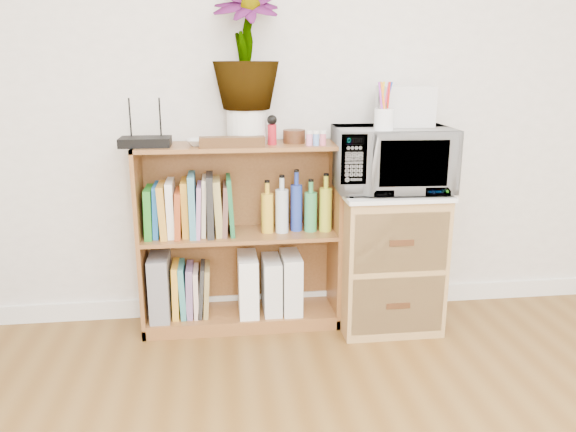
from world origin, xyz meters
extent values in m
cube|color=white|center=(0.00, 2.24, 0.05)|extent=(4.00, 0.02, 0.10)
cube|color=brown|center=(-0.35, 2.10, 0.47)|extent=(1.00, 0.30, 0.95)
cube|color=#9E7542|center=(0.40, 2.02, 0.35)|extent=(0.50, 0.45, 0.70)
imported|color=silver|center=(0.40, 2.02, 0.88)|extent=(0.58, 0.41, 0.31)
cylinder|color=white|center=(0.32, 1.90, 1.08)|extent=(0.09, 0.09, 0.10)
cube|color=silver|center=(0.47, 2.07, 1.13)|extent=(0.24, 0.20, 0.19)
cube|color=black|center=(-0.79, 2.08, 0.97)|extent=(0.24, 0.16, 0.04)
imported|color=silver|center=(-0.53, 2.07, 0.97)|extent=(0.13, 0.13, 0.03)
cylinder|color=silver|center=(-0.30, 2.12, 1.03)|extent=(0.19, 0.19, 0.17)
imported|color=#2D7030|center=(-0.30, 2.12, 1.40)|extent=(0.31, 0.31, 0.56)
cube|color=#3B2010|center=(-0.38, 2.00, 0.97)|extent=(0.31, 0.08, 0.05)
cylinder|color=#AE1522|center=(-0.19, 2.06, 1.00)|extent=(0.04, 0.04, 0.10)
cylinder|color=#38220F|center=(-0.07, 2.11, 0.98)|extent=(0.11, 0.11, 0.06)
cube|color=#D57680|center=(0.02, 2.01, 0.98)|extent=(0.11, 0.04, 0.05)
cube|color=slate|center=(-0.76, 2.10, 0.23)|extent=(0.10, 0.26, 0.33)
cube|color=white|center=(-0.32, 2.09, 0.22)|extent=(0.10, 0.25, 0.31)
cube|color=silver|center=(-0.19, 2.09, 0.21)|extent=(0.09, 0.23, 0.29)
cube|color=silver|center=(-0.09, 2.09, 0.22)|extent=(0.10, 0.24, 0.30)
cube|color=#238122|center=(-0.79, 2.10, 0.62)|extent=(0.04, 0.20, 0.25)
cube|color=#1D5EAF|center=(-0.76, 2.10, 0.63)|extent=(0.04, 0.20, 0.26)
cube|color=gold|center=(-0.72, 2.10, 0.63)|extent=(0.04, 0.20, 0.26)
cube|color=white|center=(-0.69, 2.10, 0.64)|extent=(0.04, 0.20, 0.28)
cube|color=#A2411B|center=(-0.65, 2.10, 0.62)|extent=(0.04, 0.20, 0.23)
cube|color=orange|center=(-0.62, 2.10, 0.64)|extent=(0.03, 0.20, 0.28)
cube|color=teal|center=(-0.58, 2.10, 0.66)|extent=(0.03, 0.20, 0.31)
cube|color=#A46EA6|center=(-0.55, 2.10, 0.63)|extent=(0.03, 0.20, 0.26)
cube|color=#F5E5BF|center=(-0.52, 2.10, 0.64)|extent=(0.03, 0.20, 0.29)
cube|color=#242424|center=(-0.49, 2.10, 0.65)|extent=(0.03, 0.20, 0.31)
cube|color=tan|center=(-0.46, 2.10, 0.64)|extent=(0.05, 0.20, 0.28)
cube|color=brown|center=(-0.42, 2.10, 0.63)|extent=(0.04, 0.20, 0.25)
cube|color=#1A6336|center=(-0.39, 2.10, 0.64)|extent=(0.04, 0.20, 0.29)
cylinder|color=gold|center=(-0.21, 2.10, 0.63)|extent=(0.06, 0.06, 0.26)
cylinder|color=silver|center=(-0.14, 2.10, 0.64)|extent=(0.06, 0.06, 0.28)
cylinder|color=#233CA7|center=(-0.06, 2.10, 0.65)|extent=(0.06, 0.06, 0.30)
cylinder|color=#389B54|center=(0.01, 2.10, 0.63)|extent=(0.06, 0.06, 0.26)
cylinder|color=gold|center=(0.09, 2.10, 0.64)|extent=(0.06, 0.06, 0.29)
cube|color=gold|center=(-0.68, 2.10, 0.21)|extent=(0.04, 0.19, 0.28)
cube|color=teal|center=(-0.65, 2.10, 0.21)|extent=(0.04, 0.19, 0.27)
cube|color=slate|center=(-0.61, 2.10, 0.20)|extent=(0.04, 0.19, 0.26)
cube|color=beige|center=(-0.58, 2.10, 0.19)|extent=(0.03, 0.19, 0.25)
cube|color=#282828|center=(-0.55, 2.10, 0.20)|extent=(0.04, 0.19, 0.27)
cube|color=olive|center=(-0.53, 2.10, 0.20)|extent=(0.04, 0.19, 0.26)
camera|label=1|loc=(-0.45, -0.63, 1.33)|focal=35.00mm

